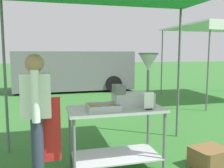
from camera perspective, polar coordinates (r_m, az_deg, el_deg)
The scene contains 8 objects.
ground_plane at distance 7.99m, azimuth -8.49°, elevation -4.59°, with size 70.00×70.00×0.00m, color #33702D.
donut_cart at distance 3.38m, azimuth 0.87°, elevation -9.75°, with size 1.29×0.64×0.88m.
donut_tray at distance 3.22m, azimuth -2.01°, elevation -5.57°, with size 0.43×0.33×0.07m.
donut_fryer at distance 3.46m, azimuth 5.90°, elevation -0.30°, with size 0.64×0.28×0.74m.
menu_sign at distance 3.23m, azimuth 8.56°, elevation -4.23°, with size 0.13×0.05×0.23m.
vendor at distance 3.07m, azimuth -17.03°, elevation -6.55°, with size 0.45×0.53×1.61m.
supply_crate at distance 3.90m, azimuth 21.72°, elevation -15.58°, with size 0.56×0.48×0.29m.
van_grey at distance 10.85m, azimuth -8.75°, elevation 3.16°, with size 4.97×2.18×1.69m.
Camera 1 is at (-0.82, -1.79, 1.61)m, focal length 39.37 mm.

